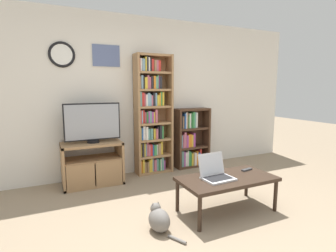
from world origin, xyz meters
The scene contains 10 objects.
ground_plane centered at (0.00, 0.00, 0.00)m, with size 18.00×18.00×0.00m, color gray.
wall_back centered at (-0.01, 2.30, 1.31)m, with size 6.28×0.09×2.60m.
tv_stand centered at (-0.85, 1.99, 0.32)m, with size 0.87×0.48×0.64m.
television centered at (-0.82, 2.00, 0.94)m, with size 0.81×0.18×0.59m.
bookshelf_tall centered at (0.16, 2.14, 0.97)m, with size 0.62×0.26×1.98m.
bookshelf_short centered at (0.92, 2.15, 0.51)m, with size 0.63×0.25×1.08m.
coffee_table centered at (0.43, 0.43, 0.37)m, with size 1.13×0.57×0.41m.
laptop centered at (0.29, 0.46, 0.48)m, with size 0.36×0.32×0.28m.
remote_near_laptop centered at (0.81, 0.53, 0.42)m, with size 0.17×0.07×0.02m.
cat centered at (-0.46, 0.37, 0.12)m, with size 0.26×0.48×0.28m.
Camera 1 is at (-1.44, -1.93, 1.45)m, focal length 28.00 mm.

